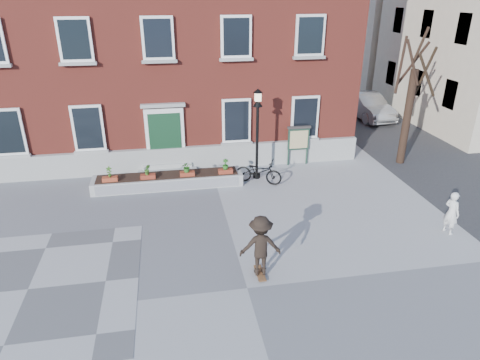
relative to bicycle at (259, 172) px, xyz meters
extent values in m
plane|color=gray|center=(-1.81, -6.86, -0.53)|extent=(100.00, 100.00, 0.00)
cube|color=#545457|center=(-7.81, -5.86, -0.52)|extent=(6.00, 6.00, 0.01)
imported|color=black|center=(0.00, 0.00, 0.00)|extent=(2.10, 1.55, 1.05)
imported|color=#BABDBF|center=(8.95, 8.71, 0.27)|extent=(1.98, 4.91, 1.59)
imported|color=silver|center=(5.50, -5.11, 0.23)|extent=(0.50, 0.63, 1.52)
cube|color=maroon|center=(-3.81, 7.14, 5.47)|extent=(18.00, 10.00, 12.00)
cube|color=#9D9E99|center=(-3.81, 2.02, 0.02)|extent=(18.00, 0.24, 1.10)
cube|color=#9D9D98|center=(-3.81, 1.89, -0.43)|extent=(2.60, 0.80, 0.20)
cube|color=#ADADA7|center=(-3.81, 2.04, -0.23)|extent=(2.20, 0.50, 0.20)
cube|color=white|center=(-3.81, 2.06, 1.12)|extent=(1.70, 0.12, 2.50)
cube|color=#14371F|center=(-3.81, 2.01, 1.02)|extent=(1.40, 0.06, 2.30)
cube|color=#9B9B96|center=(-3.81, 2.02, 2.52)|extent=(1.90, 0.25, 0.15)
cube|color=silver|center=(-10.21, 2.04, 1.67)|extent=(1.30, 0.10, 2.00)
cube|color=black|center=(-10.21, 1.99, 1.67)|extent=(1.08, 0.04, 1.78)
cube|color=#A9AAA4|center=(-10.21, 1.98, 0.61)|extent=(1.44, 0.20, 0.12)
cube|color=white|center=(-7.01, 2.04, 1.67)|extent=(1.30, 0.10, 2.00)
cube|color=black|center=(-7.01, 1.99, 1.67)|extent=(1.08, 0.04, 1.78)
cube|color=#A4A39E|center=(-7.01, 1.98, 0.61)|extent=(1.44, 0.20, 0.12)
cube|color=white|center=(-7.01, 2.04, 5.27)|extent=(1.30, 0.10, 1.70)
cube|color=black|center=(-7.01, 1.99, 5.27)|extent=(1.08, 0.04, 1.48)
cube|color=#9D9E99|center=(-7.01, 1.98, 4.36)|extent=(1.44, 0.20, 0.12)
cube|color=white|center=(-3.81, 2.04, 5.27)|extent=(1.30, 0.10, 1.70)
cube|color=black|center=(-3.81, 1.99, 5.27)|extent=(1.08, 0.04, 1.48)
cube|color=gray|center=(-3.81, 1.98, 4.36)|extent=(1.44, 0.20, 0.12)
cube|color=white|center=(-0.61, 2.04, 1.67)|extent=(1.30, 0.10, 2.00)
cube|color=black|center=(-0.61, 1.99, 1.67)|extent=(1.08, 0.04, 1.78)
cube|color=gray|center=(-0.61, 1.98, 0.61)|extent=(1.44, 0.20, 0.12)
cube|color=white|center=(-0.61, 2.04, 5.27)|extent=(1.30, 0.10, 1.70)
cube|color=black|center=(-0.61, 1.99, 5.27)|extent=(1.08, 0.04, 1.48)
cube|color=#A9A9A4|center=(-0.61, 1.98, 4.36)|extent=(1.44, 0.20, 0.12)
cube|color=silver|center=(2.59, 2.04, 1.67)|extent=(1.30, 0.10, 2.00)
cube|color=black|center=(2.59, 1.99, 1.67)|extent=(1.08, 0.04, 1.78)
cube|color=#A09F9A|center=(2.59, 1.98, 0.61)|extent=(1.44, 0.20, 0.12)
cube|color=silver|center=(2.59, 2.04, 5.27)|extent=(1.30, 0.10, 1.70)
cube|color=black|center=(2.59, 1.99, 5.27)|extent=(1.08, 0.04, 1.48)
cube|color=gray|center=(2.59, 1.98, 4.36)|extent=(1.44, 0.20, 0.12)
cube|color=#B4B4B0|center=(-3.81, 0.34, -0.28)|extent=(6.20, 1.10, 0.50)
cube|color=#BCBCBC|center=(-3.81, -0.22, -0.28)|extent=(5.80, 0.02, 0.40)
cube|color=black|center=(-3.81, 0.34, -0.03)|extent=(5.80, 0.90, 0.06)
cube|color=#993B21|center=(-6.11, 0.09, 0.07)|extent=(0.60, 0.25, 0.20)
imported|color=#305C1B|center=(-6.11, 0.09, 0.40)|extent=(0.24, 0.24, 0.45)
cube|color=maroon|center=(-4.61, 0.09, 0.07)|extent=(0.60, 0.25, 0.20)
imported|color=#346A1F|center=(-4.61, 0.09, 0.40)|extent=(0.25, 0.25, 0.45)
cube|color=maroon|center=(-3.01, 0.09, 0.07)|extent=(0.60, 0.25, 0.20)
imported|color=#255D1C|center=(-3.01, 0.09, 0.40)|extent=(0.40, 0.40, 0.45)
cube|color=maroon|center=(-1.41, 0.09, 0.07)|extent=(0.60, 0.25, 0.20)
imported|color=#245E1C|center=(-1.41, 0.09, 0.40)|extent=(0.25, 0.25, 0.45)
cylinder|color=#301F15|center=(7.19, 1.14, 1.67)|extent=(0.36, 0.36, 4.40)
cylinder|color=black|center=(7.69, 1.14, 3.76)|extent=(0.12, 1.12, 2.23)
cylinder|color=black|center=(7.36, 1.66, 4.03)|extent=(1.18, 0.49, 1.97)
cylinder|color=black|center=(6.69, 1.49, 4.02)|extent=(0.88, 1.14, 2.35)
cylinder|color=black|center=(6.88, 0.92, 4.20)|extent=(0.60, 0.77, 1.90)
cylinder|color=#2E2014|center=(7.39, 0.51, 3.72)|extent=(1.39, 0.55, 1.95)
cylinder|color=black|center=(7.35, 1.27, 4.85)|extent=(0.43, 0.48, 1.58)
cube|color=#363639|center=(10.19, 11.14, -0.52)|extent=(8.00, 36.00, 0.01)
cube|color=beige|center=(16.19, 19.14, 5.97)|extent=(10.00, 11.00, 13.00)
cube|color=black|center=(11.23, 3.94, 1.97)|extent=(0.08, 1.00, 1.50)
cube|color=black|center=(11.23, 7.14, 1.97)|extent=(0.08, 1.00, 1.50)
cube|color=black|center=(11.23, 10.34, 1.97)|extent=(0.08, 1.00, 1.50)
cube|color=black|center=(11.23, 3.94, 5.27)|extent=(0.08, 1.00, 1.50)
cube|color=black|center=(11.23, 7.14, 5.27)|extent=(0.08, 1.00, 1.50)
cube|color=black|center=(11.23, 10.34, 5.27)|extent=(0.08, 1.00, 1.50)
cylinder|color=black|center=(0.03, 0.57, -0.43)|extent=(0.32, 0.32, 0.20)
cylinder|color=black|center=(0.03, 0.57, 1.07)|extent=(0.12, 0.12, 3.20)
cone|color=black|center=(0.03, 0.57, 2.82)|extent=(0.40, 0.40, 0.30)
cube|color=beige|center=(0.03, 0.57, 3.07)|extent=(0.24, 0.24, 0.34)
cone|color=black|center=(0.03, 0.57, 3.32)|extent=(0.40, 0.40, 0.16)
cylinder|color=#172E23|center=(1.81, 1.78, 0.37)|extent=(0.08, 0.08, 1.80)
cylinder|color=#193325|center=(2.71, 1.78, 0.37)|extent=(0.08, 0.08, 1.80)
cube|color=#193225|center=(2.26, 1.78, 0.72)|extent=(1.00, 0.10, 1.00)
cube|color=beige|center=(2.26, 1.72, 0.72)|extent=(0.85, 0.02, 0.85)
cube|color=#393332|center=(2.26, 1.78, 1.29)|extent=(1.10, 0.16, 0.10)
cube|color=brown|center=(-1.33, -6.32, -0.47)|extent=(0.22, 0.78, 0.03)
cylinder|color=black|center=(-1.42, -6.60, -0.50)|extent=(0.03, 0.05, 0.05)
cylinder|color=black|center=(-1.24, -6.60, -0.50)|extent=(0.03, 0.05, 0.05)
cylinder|color=black|center=(-1.42, -6.04, -0.50)|extent=(0.03, 0.05, 0.05)
cylinder|color=black|center=(-1.24, -6.04, -0.50)|extent=(0.03, 0.05, 0.05)
imported|color=black|center=(-1.33, -6.32, 0.47)|extent=(1.23, 0.77, 1.83)
camera|label=1|loc=(-3.68, -16.30, 7.08)|focal=32.00mm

